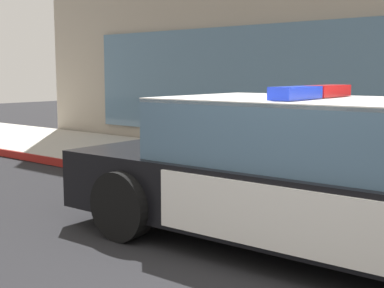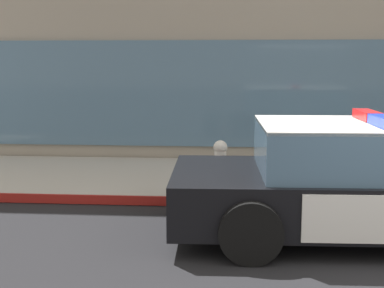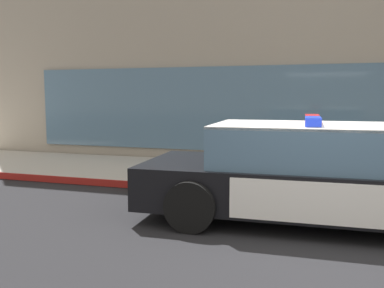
# 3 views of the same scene
# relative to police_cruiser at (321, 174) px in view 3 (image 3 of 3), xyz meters

# --- Properties ---
(ground) EXTENTS (48.00, 48.00, 0.00)m
(ground) POSITION_rel_police_cruiser_xyz_m (0.13, -0.78, -0.68)
(ground) COLOR black
(sidewalk) EXTENTS (48.00, 2.94, 0.15)m
(sidewalk) POSITION_rel_police_cruiser_xyz_m (0.13, 2.56, -0.61)
(sidewalk) COLOR #B2ADA3
(sidewalk) RESTS_ON ground
(curb_red_paint) EXTENTS (28.80, 0.04, 0.14)m
(curb_red_paint) POSITION_rel_police_cruiser_xyz_m (0.13, 1.07, -0.61)
(curb_red_paint) COLOR maroon
(curb_red_paint) RESTS_ON ground
(police_cruiser) EXTENTS (5.24, 2.23, 1.49)m
(police_cruiser) POSITION_rel_police_cruiser_xyz_m (0.00, 0.00, 0.00)
(police_cruiser) COLOR black
(police_cruiser) RESTS_ON ground
(fire_hydrant) EXTENTS (0.34, 0.39, 0.73)m
(fire_hydrant) POSITION_rel_police_cruiser_xyz_m (-1.99, 1.77, -0.18)
(fire_hydrant) COLOR silver
(fire_hydrant) RESTS_ON sidewalk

